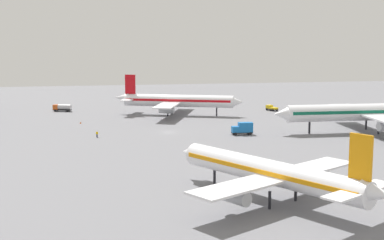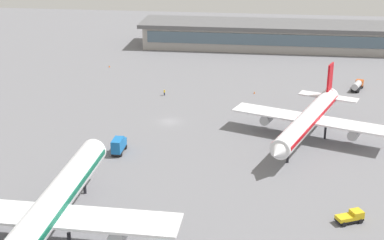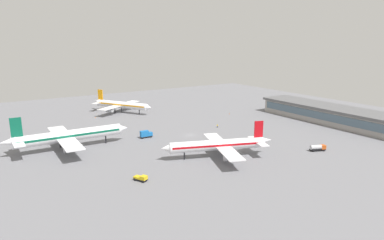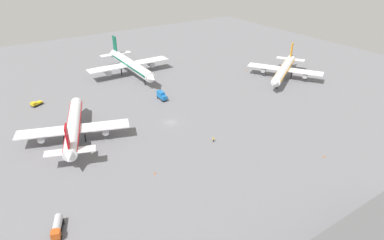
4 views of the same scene
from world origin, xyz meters
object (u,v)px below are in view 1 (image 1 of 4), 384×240
Objects in this scene: ground_crew_worker at (97,134)px; fuel_truck at (62,107)px; airplane_taxiing at (177,101)px; airplane_distant at (272,172)px; safety_cone_near_gate at (358,184)px; safety_cone_mid_apron at (81,123)px; airplane_at_gate at (363,112)px; catering_truck at (243,128)px; pushback_tractor at (271,108)px.

fuel_truck is at bearing -168.82° from ground_crew_worker.
airplane_distant is (97.97, 0.70, -0.01)m from airplane_taxiing.
safety_cone_near_gate is at bearing -58.15° from airplane_taxiing.
airplane_taxiing is 69.82× the size of safety_cone_mid_apron.
airplane_at_gate is 33.62m from catering_truck.
catering_truck is 9.38× the size of safety_cone_mid_apron.
safety_cone_mid_apron is (-28.56, -76.46, -5.24)m from airplane_at_gate.
pushback_tractor is at bearing 28.35° from airplane_taxiing.
airplane_distant is at bearing 80.10° from catering_truck.
airplane_at_gate is at bearing 69.52° from safety_cone_mid_apron.
safety_cone_near_gate is 93.64m from safety_cone_mid_apron.
airplane_taxiing reaches higher than catering_truck.
airplane_distant reaches higher than fuel_truck.
pushback_tractor is 67.54m from safety_cone_mid_apron.
safety_cone_mid_apron is at bearing -138.36° from airplane_taxiing.
fuel_truck is (-15.63, -37.89, -3.42)m from airplane_taxiing.
airplane_distant is 6.87× the size of catering_truck.
airplane_at_gate is 10.46× the size of pushback_tractor.
catering_truck reaches higher than pushback_tractor.
catering_truck is (-1.94, -33.34, -3.85)m from airplane_at_gate.
airplane_distant reaches higher than safety_cone_near_gate.
airplane_at_gate reaches higher than catering_truck.
safety_cone_near_gate is at bearing -101.64° from airplane_distant.
ground_crew_worker is at bearing 97.74° from pushback_tractor.
catering_truck is (-59.07, 11.28, -3.10)m from airplane_distant.
ground_crew_worker is 2.78× the size of safety_cone_near_gate.
airplane_distant reaches higher than pushback_tractor.
catering_truck is 0.86× the size of fuel_truck.
airplane_at_gate is at bearing -69.45° from airplane_distant.
safety_cone_near_gate is (52.47, 7.03, -1.40)m from catering_truck.
airplane_at_gate is 61.01m from airplane_taxiing.
airplane_at_gate is 29.97× the size of ground_crew_worker.
fuel_truck is at bearing 177.68° from airplane_taxiing.
airplane_at_gate is 1.29× the size of airplane_distant.
airplane_distant is 64.48× the size of safety_cone_mid_apron.
catering_truck is 38.56m from ground_crew_worker.
safety_cone_near_gate is (50.53, -26.31, -5.24)m from airplane_at_gate.
fuel_truck is at bearing -12.69° from airplane_distant.
pushback_tractor is 7.98× the size of safety_cone_near_gate.
airplane_at_gate is 72.10m from ground_crew_worker.
ground_crew_worker reaches higher than safety_cone_mid_apron.
safety_cone_near_gate is at bearing 32.38° from safety_cone_mid_apron.
pushback_tractor is at bearing -115.91° from catering_truck.
safety_cone_mid_apron is at bearing -11.07° from airplane_distant.
catering_truck is 50.69m from safety_cone_mid_apron.
airplane_at_gate is 1.19× the size of airplane_taxiing.
safety_cone_mid_apron is (12.29, -31.14, -4.51)m from airplane_taxiing.
catering_truck is at bearing -2.16° from airplane_at_gate.
airplane_at_gate is at bearing 84.95° from ground_crew_worker.
safety_cone_mid_apron is (27.93, 6.75, -1.09)m from fuel_truck.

